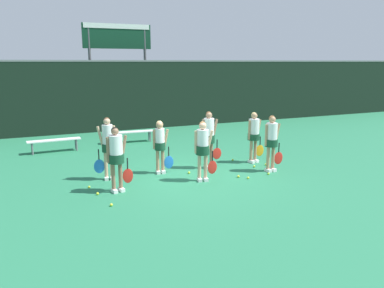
# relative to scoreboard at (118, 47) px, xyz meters

# --- Properties ---
(ground_plane) EXTENTS (140.00, 140.00, 0.00)m
(ground_plane) POSITION_rel_scoreboard_xyz_m (0.05, -9.70, -4.04)
(ground_plane) COLOR #26724C
(fence_windscreen) EXTENTS (60.00, 0.08, 3.41)m
(fence_windscreen) POSITION_rel_scoreboard_xyz_m (0.05, -1.38, -2.33)
(fence_windscreen) COLOR black
(fence_windscreen) RESTS_ON ground_plane
(scoreboard) EXTENTS (3.47, 0.15, 5.19)m
(scoreboard) POSITION_rel_scoreboard_xyz_m (0.00, 0.00, 0.00)
(scoreboard) COLOR #515156
(scoreboard) RESTS_ON ground_plane
(bench_courtside) EXTENTS (1.92, 0.45, 0.48)m
(bench_courtside) POSITION_rel_scoreboard_xyz_m (-3.62, -4.92, -3.63)
(bench_courtside) COLOR silver
(bench_courtside) RESTS_ON ground_plane
(bench_far) EXTENTS (2.07, 0.50, 0.46)m
(bench_far) POSITION_rel_scoreboard_xyz_m (-0.59, -4.34, -3.64)
(bench_far) COLOR silver
(bench_far) RESTS_ON ground_plane
(player_0) EXTENTS (0.68, 0.41, 1.71)m
(player_0) POSITION_rel_scoreboard_xyz_m (-2.41, -10.22, -3.03)
(player_0) COLOR #8C664C
(player_0) RESTS_ON ground_plane
(player_1) EXTENTS (0.65, 0.38, 1.71)m
(player_1) POSITION_rel_scoreboard_xyz_m (0.02, -10.27, -3.03)
(player_1) COLOR tan
(player_1) RESTS_ON ground_plane
(player_2) EXTENTS (0.68, 0.39, 1.74)m
(player_2) POSITION_rel_scoreboard_xyz_m (2.35, -10.23, -3.01)
(player_2) COLOR tan
(player_2) RESTS_ON ground_plane
(player_3) EXTENTS (0.63, 0.34, 1.80)m
(player_3) POSITION_rel_scoreboard_xyz_m (-2.41, -9.09, -2.99)
(player_3) COLOR tan
(player_3) RESTS_ON ground_plane
(player_4) EXTENTS (0.62, 0.33, 1.61)m
(player_4) POSITION_rel_scoreboard_xyz_m (-0.84, -9.08, -3.10)
(player_4) COLOR tan
(player_4) RESTS_ON ground_plane
(player_5) EXTENTS (0.67, 0.38, 1.82)m
(player_5) POSITION_rel_scoreboard_xyz_m (0.75, -9.16, -2.97)
(player_5) COLOR #8C664C
(player_5) RESTS_ON ground_plane
(player_6) EXTENTS (0.68, 0.40, 1.70)m
(player_6) POSITION_rel_scoreboard_xyz_m (2.43, -9.13, -3.04)
(player_6) COLOR tan
(player_6) RESTS_ON ground_plane
(tennis_ball_0) EXTENTS (0.07, 0.07, 0.07)m
(tennis_ball_0) POSITION_rel_scoreboard_xyz_m (1.90, -8.67, -4.01)
(tennis_ball_0) COLOR #CCE033
(tennis_ball_0) RESTS_ON ground_plane
(tennis_ball_1) EXTENTS (0.07, 0.07, 0.07)m
(tennis_ball_1) POSITION_rel_scoreboard_xyz_m (0.48, -9.49, -4.01)
(tennis_ball_1) COLOR #CCE033
(tennis_ball_1) RESTS_ON ground_plane
(tennis_ball_2) EXTENTS (0.07, 0.07, 0.07)m
(tennis_ball_2) POSITION_rel_scoreboard_xyz_m (-0.08, -9.50, -4.01)
(tennis_ball_2) COLOR #CCE033
(tennis_ball_2) RESTS_ON ground_plane
(tennis_ball_3) EXTENTS (0.07, 0.07, 0.07)m
(tennis_ball_3) POSITION_rel_scoreboard_xyz_m (2.60, -9.63, -4.01)
(tennis_ball_3) COLOR #CCE033
(tennis_ball_3) RESTS_ON ground_plane
(tennis_ball_4) EXTENTS (0.07, 0.07, 0.07)m
(tennis_ball_4) POSITION_rel_scoreboard_xyz_m (-2.77, -11.18, -4.01)
(tennis_ball_4) COLOR #CCE033
(tennis_ball_4) RESTS_ON ground_plane
(tennis_ball_5) EXTENTS (0.07, 0.07, 0.07)m
(tennis_ball_5) POSITION_rel_scoreboard_xyz_m (0.60, -8.81, -4.01)
(tennis_ball_5) COLOR #CCE033
(tennis_ball_5) RESTS_ON ground_plane
(tennis_ball_6) EXTENTS (0.07, 0.07, 0.07)m
(tennis_ball_6) POSITION_rel_scoreboard_xyz_m (1.30, -10.65, -4.01)
(tennis_ball_6) COLOR #CCE033
(tennis_ball_6) RESTS_ON ground_plane
(tennis_ball_7) EXTENTS (0.07, 0.07, 0.07)m
(tennis_ball_7) POSITION_rel_scoreboard_xyz_m (1.11, -10.42, -4.01)
(tennis_ball_7) COLOR #CCE033
(tennis_ball_7) RESTS_ON ground_plane
(tennis_ball_8) EXTENTS (0.07, 0.07, 0.07)m
(tennis_ball_8) POSITION_rel_scoreboard_xyz_m (2.13, -9.67, -4.01)
(tennis_ball_8) COLOR #CCE033
(tennis_ball_8) RESTS_ON ground_plane
(tennis_ball_9) EXTENTS (0.07, 0.07, 0.07)m
(tennis_ball_9) POSITION_rel_scoreboard_xyz_m (2.08, -10.53, -4.01)
(tennis_ball_9) COLOR #CCE033
(tennis_ball_9) RESTS_ON ground_plane
(tennis_ball_10) EXTENTS (0.06, 0.06, 0.06)m
(tennis_ball_10) POSITION_rel_scoreboard_xyz_m (-3.06, -9.65, -4.01)
(tennis_ball_10) COLOR #CCE033
(tennis_ball_10) RESTS_ON ground_plane
(tennis_ball_11) EXTENTS (0.07, 0.07, 0.07)m
(tennis_ball_11) POSITION_rel_scoreboard_xyz_m (-2.94, -10.28, -4.01)
(tennis_ball_11) COLOR #CCE033
(tennis_ball_11) RESTS_ON ground_plane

